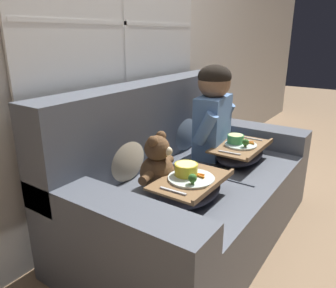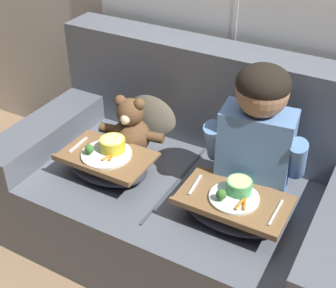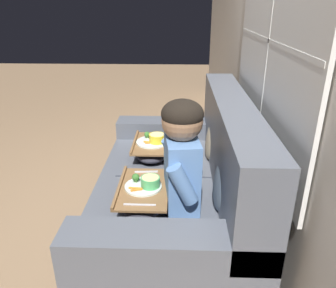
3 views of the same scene
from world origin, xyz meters
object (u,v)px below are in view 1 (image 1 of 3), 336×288
(throw_pillow_behind_child, at_px, (183,127))
(child_figure, at_px, (213,107))
(teddy_bear, at_px, (158,166))
(lap_tray_teddy, at_px, (191,187))
(throw_pillow_behind_teddy, at_px, (123,151))
(lap_tray_child, at_px, (240,152))
(couch, at_px, (186,184))

(throw_pillow_behind_child, height_order, child_figure, child_figure)
(teddy_bear, distance_m, lap_tray_teddy, 0.22)
(throw_pillow_behind_child, xyz_separation_m, throw_pillow_behind_teddy, (-0.65, 0.00, 0.00))
(throw_pillow_behind_teddy, bearing_deg, lap_tray_child, -35.34)
(couch, xyz_separation_m, throw_pillow_behind_child, (0.33, 0.23, 0.28))
(lap_tray_teddy, bearing_deg, throw_pillow_behind_child, 35.31)
(child_figure, relative_size, lap_tray_teddy, 1.46)
(couch, height_order, lap_tray_child, couch)
(throw_pillow_behind_child, relative_size, throw_pillow_behind_teddy, 1.01)
(child_figure, relative_size, teddy_bear, 1.81)
(throw_pillow_behind_teddy, xyz_separation_m, teddy_bear, (0.00, -0.25, -0.03))
(throw_pillow_behind_teddy, height_order, lap_tray_teddy, throw_pillow_behind_teddy)
(lap_tray_child, relative_size, lap_tray_teddy, 1.07)
(teddy_bear, distance_m, lap_tray_child, 0.69)
(couch, distance_m, teddy_bear, 0.41)
(teddy_bear, relative_size, lap_tray_child, 0.75)
(throw_pillow_behind_child, bearing_deg, lap_tray_teddy, -144.69)
(couch, xyz_separation_m, lap_tray_child, (0.33, -0.23, 0.17))
(teddy_bear, bearing_deg, throw_pillow_behind_child, 21.00)
(couch, bearing_deg, child_figure, -2.48)
(lap_tray_child, bearing_deg, child_figure, 89.95)
(throw_pillow_behind_child, xyz_separation_m, lap_tray_child, (-0.00, -0.46, -0.11))
(teddy_bear, bearing_deg, couch, 3.07)
(lap_tray_teddy, bearing_deg, teddy_bear, 89.87)
(child_figure, bearing_deg, teddy_bear, -179.71)
(throw_pillow_behind_child, distance_m, throw_pillow_behind_teddy, 0.65)
(throw_pillow_behind_child, height_order, teddy_bear, throw_pillow_behind_child)
(lap_tray_child, distance_m, lap_tray_teddy, 0.65)
(couch, relative_size, teddy_bear, 4.99)
(throw_pillow_behind_child, relative_size, lap_tray_child, 0.80)
(throw_pillow_behind_teddy, bearing_deg, couch, -35.51)
(throw_pillow_behind_teddy, height_order, teddy_bear, throw_pillow_behind_teddy)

